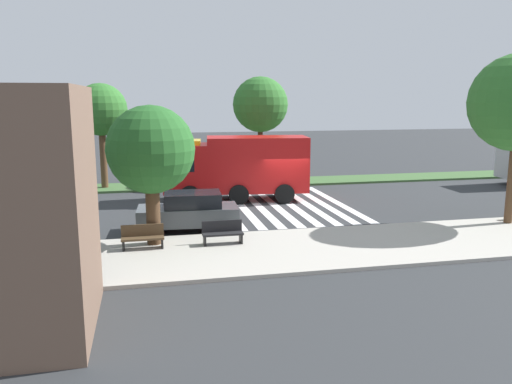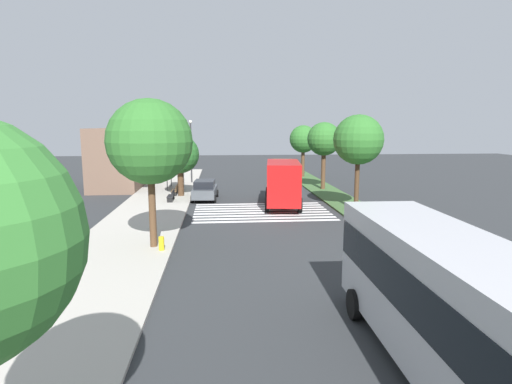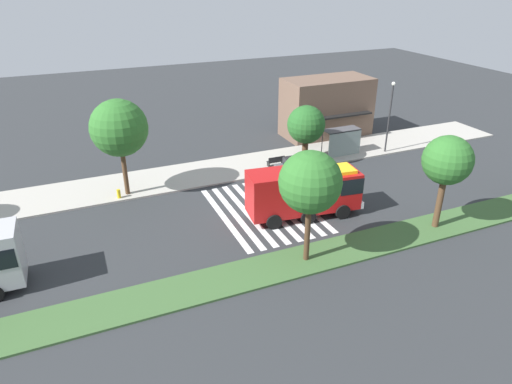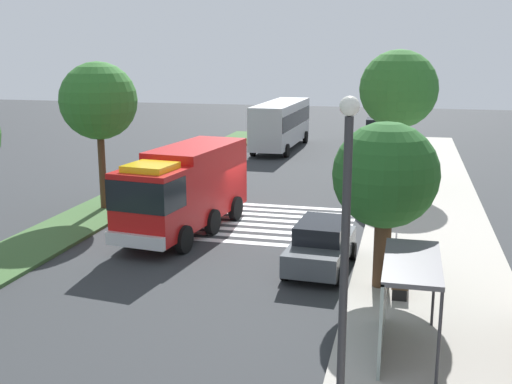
{
  "view_description": "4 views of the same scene",
  "coord_description": "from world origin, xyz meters",
  "px_view_note": "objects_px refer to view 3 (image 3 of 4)",
  "views": [
    {
      "loc": [
        7.54,
        26.36,
        5.82
      ],
      "look_at": [
        2.22,
        1.93,
        1.16
      ],
      "focal_mm": 35.66,
      "sensor_mm": 36.0,
      "label": 1
    },
    {
      "loc": [
        -30.2,
        3.1,
        6.43
      ],
      "look_at": [
        1.97,
        0.29,
        1.24
      ],
      "focal_mm": 29.34,
      "sensor_mm": 36.0,
      "label": 2
    },
    {
      "loc": [
        -12.28,
        -27.71,
        16.28
      ],
      "look_at": [
        -0.11,
        0.52,
        1.35
      ],
      "focal_mm": 32.3,
      "sensor_mm": 36.0,
      "label": 3
    },
    {
      "loc": [
        27.13,
        7.21,
        7.73
      ],
      "look_at": [
        1.06,
        0.85,
        1.59
      ],
      "focal_mm": 43.83,
      "sensor_mm": 36.0,
      "label": 4
    }
  ],
  "objects_px": {
    "sidewalk_tree_west": "(119,128)",
    "fire_hydrant": "(119,194)",
    "fire_truck": "(306,190)",
    "median_tree_far_west": "(310,183)",
    "bench_near_shelter": "(306,156)",
    "bench_west_of_shelter": "(276,161)",
    "parked_car_mid": "(301,167)",
    "street_lamp": "(390,112)",
    "bus_stop_shelter": "(343,137)",
    "median_tree_west": "(447,161)",
    "sidewalk_tree_center": "(306,125)"
  },
  "relations": [
    {
      "from": "bench_west_of_shelter",
      "to": "street_lamp",
      "type": "distance_m",
      "value": 11.99
    },
    {
      "from": "fire_truck",
      "to": "parked_car_mid",
      "type": "bearing_deg",
      "value": 71.46
    },
    {
      "from": "median_tree_west",
      "to": "bench_west_of_shelter",
      "type": "bearing_deg",
      "value": 111.03
    },
    {
      "from": "sidewalk_tree_center",
      "to": "fire_hydrant",
      "type": "bearing_deg",
      "value": -178.29
    },
    {
      "from": "fire_truck",
      "to": "bench_near_shelter",
      "type": "xyz_separation_m",
      "value": [
        5.04,
        9.08,
        -1.44
      ]
    },
    {
      "from": "sidewalk_tree_west",
      "to": "median_tree_far_west",
      "type": "bearing_deg",
      "value": -57.89
    },
    {
      "from": "bench_west_of_shelter",
      "to": "median_tree_west",
      "type": "height_order",
      "value": "median_tree_west"
    },
    {
      "from": "fire_truck",
      "to": "parked_car_mid",
      "type": "distance_m",
      "value": 7.11
    },
    {
      "from": "bench_near_shelter",
      "to": "street_lamp",
      "type": "xyz_separation_m",
      "value": [
        8.34,
        -0.95,
        3.52
      ]
    },
    {
      "from": "bench_near_shelter",
      "to": "median_tree_west",
      "type": "distance_m",
      "value": 15.12
    },
    {
      "from": "parked_car_mid",
      "to": "sidewalk_tree_west",
      "type": "height_order",
      "value": "sidewalk_tree_west"
    },
    {
      "from": "bench_near_shelter",
      "to": "sidewalk_tree_west",
      "type": "height_order",
      "value": "sidewalk_tree_west"
    },
    {
      "from": "fire_truck",
      "to": "median_tree_far_west",
      "type": "height_order",
      "value": "median_tree_far_west"
    },
    {
      "from": "bench_west_of_shelter",
      "to": "median_tree_far_west",
      "type": "height_order",
      "value": "median_tree_far_west"
    },
    {
      "from": "street_lamp",
      "to": "sidewalk_tree_center",
      "type": "bearing_deg",
      "value": 177.39
    },
    {
      "from": "bench_near_shelter",
      "to": "bench_west_of_shelter",
      "type": "bearing_deg",
      "value": 180.0
    },
    {
      "from": "parked_car_mid",
      "to": "median_tree_west",
      "type": "xyz_separation_m",
      "value": [
        4.42,
        -11.51,
        4.13
      ]
    },
    {
      "from": "parked_car_mid",
      "to": "street_lamp",
      "type": "relative_size",
      "value": 0.66
    },
    {
      "from": "bench_near_shelter",
      "to": "sidewalk_tree_center",
      "type": "distance_m",
      "value": 3.3
    },
    {
      "from": "bench_west_of_shelter",
      "to": "sidewalk_tree_west",
      "type": "relative_size",
      "value": 0.21
    },
    {
      "from": "fire_truck",
      "to": "bus_stop_shelter",
      "type": "distance_m",
      "value": 12.82
    },
    {
      "from": "bus_stop_shelter",
      "to": "street_lamp",
      "type": "relative_size",
      "value": 0.51
    },
    {
      "from": "street_lamp",
      "to": "fire_hydrant",
      "type": "relative_size",
      "value": 9.73
    },
    {
      "from": "street_lamp",
      "to": "bench_near_shelter",
      "type": "bearing_deg",
      "value": 173.47
    },
    {
      "from": "bench_west_of_shelter",
      "to": "fire_hydrant",
      "type": "distance_m",
      "value": 14.13
    },
    {
      "from": "median_tree_west",
      "to": "median_tree_far_west",
      "type": "bearing_deg",
      "value": -180.0
    },
    {
      "from": "bench_near_shelter",
      "to": "sidewalk_tree_center",
      "type": "bearing_deg",
      "value": -127.88
    },
    {
      "from": "bench_near_shelter",
      "to": "sidewalk_tree_center",
      "type": "xyz_separation_m",
      "value": [
        -0.43,
        -0.55,
        3.22
      ]
    },
    {
      "from": "fire_hydrant",
      "to": "median_tree_west",
      "type": "bearing_deg",
      "value": -34.02
    },
    {
      "from": "sidewalk_tree_west",
      "to": "bus_stop_shelter",
      "type": "bearing_deg",
      "value": 1.59
    },
    {
      "from": "fire_hydrant",
      "to": "bench_near_shelter",
      "type": "bearing_deg",
      "value": 3.51
    },
    {
      "from": "fire_truck",
      "to": "median_tree_far_west",
      "type": "xyz_separation_m",
      "value": [
        -2.78,
        -5.18,
        3.3
      ]
    },
    {
      "from": "bench_near_shelter",
      "to": "sidewalk_tree_west",
      "type": "relative_size",
      "value": 0.21
    },
    {
      "from": "bench_west_of_shelter",
      "to": "sidewalk_tree_center",
      "type": "xyz_separation_m",
      "value": [
        2.64,
        -0.55,
        3.22
      ]
    },
    {
      "from": "bench_near_shelter",
      "to": "median_tree_far_west",
      "type": "distance_m",
      "value": 16.94
    },
    {
      "from": "parked_car_mid",
      "to": "median_tree_far_west",
      "type": "bearing_deg",
      "value": -113.4
    },
    {
      "from": "street_lamp",
      "to": "fire_hydrant",
      "type": "height_order",
      "value": "street_lamp"
    },
    {
      "from": "parked_car_mid",
      "to": "median_tree_west",
      "type": "height_order",
      "value": "median_tree_west"
    },
    {
      "from": "median_tree_far_west",
      "to": "fire_truck",
      "type": "bearing_deg",
      "value": 61.76
    },
    {
      "from": "parked_car_mid",
      "to": "street_lamp",
      "type": "distance_m",
      "value": 10.99
    },
    {
      "from": "bus_stop_shelter",
      "to": "median_tree_west",
      "type": "bearing_deg",
      "value": -96.37
    },
    {
      "from": "bench_near_shelter",
      "to": "median_tree_west",
      "type": "relative_size",
      "value": 0.24
    },
    {
      "from": "sidewalk_tree_west",
      "to": "fire_hydrant",
      "type": "distance_m",
      "value": 5.16
    },
    {
      "from": "bus_stop_shelter",
      "to": "sidewalk_tree_center",
      "type": "bearing_deg",
      "value": -172.7
    },
    {
      "from": "bus_stop_shelter",
      "to": "sidewalk_tree_west",
      "type": "xyz_separation_m",
      "value": [
        -20.42,
        -0.57,
        3.69
      ]
    },
    {
      "from": "median_tree_west",
      "to": "bench_near_shelter",
      "type": "bearing_deg",
      "value": 99.58
    },
    {
      "from": "bench_near_shelter",
      "to": "bench_west_of_shelter",
      "type": "height_order",
      "value": "same"
    },
    {
      "from": "fire_truck",
      "to": "bus_stop_shelter",
      "type": "height_order",
      "value": "fire_truck"
    },
    {
      "from": "parked_car_mid",
      "to": "sidewalk_tree_west",
      "type": "distance_m",
      "value": 15.31
    },
    {
      "from": "median_tree_far_west",
      "to": "parked_car_mid",
      "type": "bearing_deg",
      "value": 63.22
    }
  ]
}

